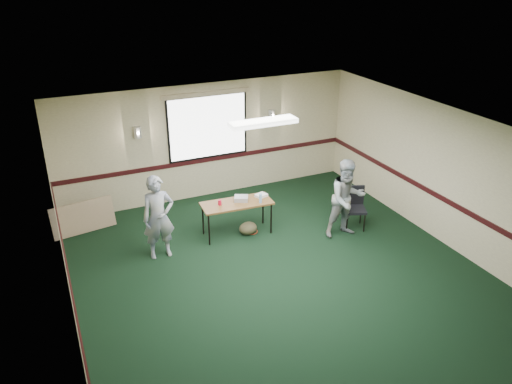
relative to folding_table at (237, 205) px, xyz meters
name	(u,v)px	position (x,y,z in m)	size (l,w,h in m)	color
ground	(286,282)	(0.13, -1.94, -0.66)	(8.00, 8.00, 0.00)	black
room_shell	(239,159)	(0.13, 0.18, 0.92)	(8.00, 8.02, 8.00)	tan
folding_table	(237,205)	(0.00, 0.00, 0.00)	(1.47, 0.66, 0.72)	#543818
projector	(241,198)	(0.12, 0.05, 0.10)	(0.27, 0.23, 0.09)	#9B9CA3
game_console	(261,195)	(0.57, 0.05, 0.08)	(0.22, 0.18, 0.06)	silver
red_cup	(220,203)	(-0.35, 0.04, 0.11)	(0.07, 0.07, 0.11)	red
water_bottle	(260,198)	(0.43, -0.20, 0.15)	(0.06, 0.06, 0.19)	#84AFD9
duffel_bag	(248,228)	(0.20, -0.11, -0.53)	(0.38, 0.29, 0.27)	#403724
cable_coil	(251,231)	(0.29, -0.05, -0.66)	(0.28, 0.28, 0.01)	red
folded_table	(83,217)	(-2.87, 1.40, -0.34)	(1.28, 0.05, 0.66)	#9A815F
conference_chair	(354,204)	(2.38, -0.69, -0.15)	(0.57, 0.58, 0.88)	black
person_left	(158,217)	(-1.64, -0.17, 0.15)	(0.60, 0.39, 1.64)	#3B4B83
person_right	(347,199)	(1.99, -0.94, 0.16)	(0.80, 0.62, 1.65)	#7BA1C0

